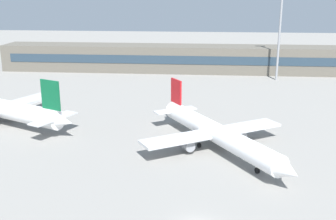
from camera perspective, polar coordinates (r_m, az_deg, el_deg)
The scene contains 4 objects.
ground_plane at distance 88.93m, azimuth 4.55°, elevation -1.97°, with size 400.00×400.00×0.00m, color gray.
terminal_building at distance 145.54m, azimuth 4.90°, elevation 7.01°, with size 140.33×12.13×9.00m.
airplane_near at distance 74.57m, azimuth 6.76°, elevation -3.22°, with size 25.87×35.41×9.91m.
floodlight_tower_east at distance 134.41m, azimuth 15.08°, elevation 10.55°, with size 3.20×0.80×27.24m.
Camera 1 is at (0.52, -44.50, 27.72)m, focal length 44.45 mm.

